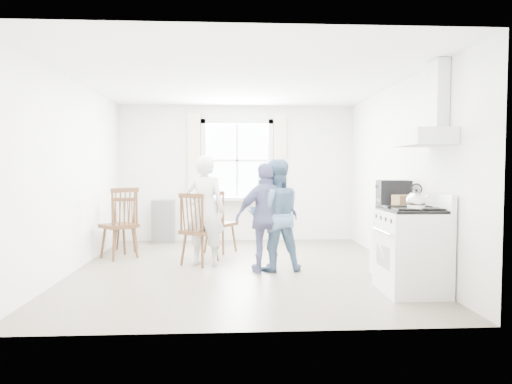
% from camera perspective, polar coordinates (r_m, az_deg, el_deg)
% --- Properties ---
extents(room_shell, '(4.62, 5.12, 2.64)m').
position_cam_1_polar(room_shell, '(6.33, -2.07, 2.08)').
color(room_shell, '#786D5C').
rests_on(room_shell, ground).
extents(window_assembly, '(1.88, 0.24, 1.70)m').
position_cam_1_polar(window_assembly, '(8.78, -2.37, 3.39)').
color(window_assembly, white).
rests_on(window_assembly, room_shell).
extents(range_hood, '(0.45, 0.76, 0.94)m').
position_cam_1_polar(range_hood, '(5.46, 20.73, 8.04)').
color(range_hood, silver).
rests_on(range_hood, room_shell).
extents(shelf_unit, '(0.40, 0.30, 0.80)m').
position_cam_1_polar(shelf_unit, '(8.81, -11.51, -3.59)').
color(shelf_unit, slate).
rests_on(shelf_unit, ground).
extents(gas_stove, '(0.68, 0.76, 1.12)m').
position_cam_1_polar(gas_stove, '(5.45, 18.90, -6.85)').
color(gas_stove, silver).
rests_on(gas_stove, ground).
extents(kettle, '(0.20, 0.20, 0.29)m').
position_cam_1_polar(kettle, '(5.20, 19.38, -1.09)').
color(kettle, silver).
rests_on(kettle, gas_stove).
extents(low_cabinet, '(0.50, 0.55, 0.90)m').
position_cam_1_polar(low_cabinet, '(6.13, 17.03, -6.07)').
color(low_cabinet, silver).
rests_on(low_cabinet, ground).
extents(stereo_stack, '(0.43, 0.39, 0.35)m').
position_cam_1_polar(stereo_stack, '(6.12, 16.81, -0.21)').
color(stereo_stack, black).
rests_on(stereo_stack, low_cabinet).
extents(cardboard_box, '(0.30, 0.24, 0.17)m').
position_cam_1_polar(cardboard_box, '(5.87, 18.15, -1.21)').
color(cardboard_box, olive).
rests_on(cardboard_box, low_cabinet).
extents(windsor_chair_a, '(0.42, 0.41, 0.92)m').
position_cam_1_polar(windsor_chair_a, '(7.90, -16.11, -3.21)').
color(windsor_chair_a, '#442815').
rests_on(windsor_chair_a, ground).
extents(windsor_chair_b, '(0.61, 0.61, 1.05)m').
position_cam_1_polar(windsor_chair_b, '(6.58, -7.68, -3.65)').
color(windsor_chair_b, '#442815').
rests_on(windsor_chair_b, ground).
extents(windsor_chair_c, '(0.65, 0.65, 1.11)m').
position_cam_1_polar(windsor_chair_c, '(7.30, -16.34, -2.81)').
color(windsor_chair_c, '#442815').
rests_on(windsor_chair_c, ground).
extents(person_left, '(0.70, 0.70, 1.59)m').
position_cam_1_polar(person_left, '(6.62, -6.37, -2.27)').
color(person_left, silver).
rests_on(person_left, ground).
extents(person_mid, '(0.81, 0.81, 1.52)m').
position_cam_1_polar(person_mid, '(6.23, 2.42, -2.90)').
color(person_mid, slate).
rests_on(person_mid, ground).
extents(person_right, '(1.04, 1.04, 1.47)m').
position_cam_1_polar(person_right, '(6.12, 1.35, -3.24)').
color(person_right, navy).
rests_on(person_right, ground).
extents(potted_plant, '(0.18, 0.18, 0.32)m').
position_cam_1_polar(potted_plant, '(8.71, 0.37, 0.43)').
color(potted_plant, '#2F6A37').
rests_on(potted_plant, window_assembly).
extents(windsor_chair_d, '(0.60, 0.60, 1.04)m').
position_cam_1_polar(windsor_chair_d, '(7.54, -5.00, -2.85)').
color(windsor_chair_d, '#442815').
rests_on(windsor_chair_d, ground).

